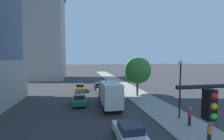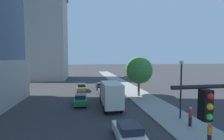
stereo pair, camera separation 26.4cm
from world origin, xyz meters
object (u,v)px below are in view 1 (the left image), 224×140
at_px(car_white, 130,133).
at_px(car_gray, 103,92).
at_px(pedestrian_red_shirt, 190,116).
at_px(street_lamp, 180,81).
at_px(car_gold, 80,87).
at_px(car_green, 79,99).
at_px(box_truck, 110,94).
at_px(pedestrian_orange_shirt, 209,133).
at_px(construction_building, 39,28).
at_px(street_tree, 138,70).
at_px(car_black, 99,86).

xyz_separation_m(car_white, car_gray, (0.00, 16.33, -0.01)).
bearing_deg(pedestrian_red_shirt, street_lamp, 83.72).
bearing_deg(car_gold, car_green, -90.00).
height_order(car_gold, pedestrian_red_shirt, pedestrian_red_shirt).
relative_size(car_green, box_truck, 0.70).
relative_size(pedestrian_orange_shirt, pedestrian_red_shirt, 0.88).
height_order(car_gold, car_gray, car_gold).
bearing_deg(street_lamp, pedestrian_red_shirt, -96.28).
distance_m(car_white, pedestrian_orange_shirt, 5.85).
distance_m(construction_building, pedestrian_red_shirt, 49.84).
height_order(car_green, pedestrian_orange_shirt, pedestrian_orange_shirt).
distance_m(street_tree, pedestrian_red_shirt, 13.27).
bearing_deg(street_lamp, car_green, 143.17).
relative_size(street_tree, pedestrian_orange_shirt, 4.18).
relative_size(street_lamp, car_gold, 1.40).
bearing_deg(street_lamp, box_truck, 141.02).
xyz_separation_m(car_black, car_green, (-3.94, -11.05, 0.05)).
xyz_separation_m(street_tree, pedestrian_red_shirt, (0.62, -12.80, -3.46)).
xyz_separation_m(car_white, car_green, (-3.94, 11.49, -0.00)).
bearing_deg(car_white, car_gray, 90.00).
height_order(car_gold, car_green, car_gold).
bearing_deg(pedestrian_orange_shirt, street_lamp, 79.52).
bearing_deg(car_gray, pedestrian_red_shirt, -66.50).
distance_m(car_gray, pedestrian_red_shirt, 15.99).
height_order(street_lamp, car_gold, street_lamp).
bearing_deg(street_tree, pedestrian_red_shirt, -87.21).
distance_m(car_black, car_green, 11.73).
bearing_deg(car_gray, car_white, -90.00).
bearing_deg(car_gold, pedestrian_orange_shirt, -67.10).
distance_m(construction_building, car_black, 30.75).
xyz_separation_m(car_gold, box_truck, (3.94, -12.15, 1.11)).
distance_m(street_lamp, car_white, 8.25).
bearing_deg(car_gray, construction_building, 121.77).
relative_size(car_black, car_white, 0.98).
xyz_separation_m(car_black, pedestrian_orange_shirt, (5.63, -24.11, 0.28)).
bearing_deg(construction_building, street_tree, -52.07).
bearing_deg(car_black, street_tree, -54.55).
relative_size(street_tree, car_gray, 1.66).
distance_m(street_lamp, car_gray, 14.73).
bearing_deg(car_green, car_black, 70.38).
distance_m(car_gold, car_gray, 6.18).
bearing_deg(car_black, box_truck, -90.00).
distance_m(street_lamp, car_gold, 20.68).
relative_size(street_tree, car_white, 1.46).
bearing_deg(construction_building, car_gray, -58.23).
bearing_deg(box_truck, pedestrian_red_shirt, -48.75).
relative_size(car_white, pedestrian_red_shirt, 2.52).
relative_size(construction_building, box_truck, 5.41).
relative_size(car_gold, pedestrian_red_shirt, 2.43).
xyz_separation_m(car_white, pedestrian_orange_shirt, (5.63, -1.56, 0.23)).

